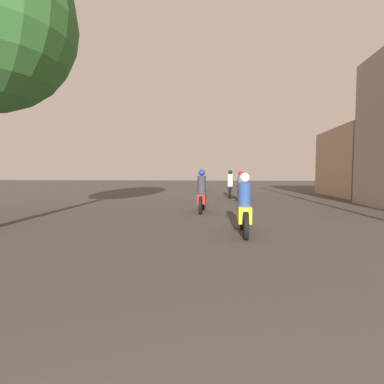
{
  "coord_description": "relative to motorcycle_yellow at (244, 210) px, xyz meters",
  "views": [
    {
      "loc": [
        -0.5,
        0.38,
        1.48
      ],
      "look_at": [
        -2.37,
        18.28,
        0.34
      ],
      "focal_mm": 28.0,
      "sensor_mm": 36.0,
      "label": 1
    }
  ],
  "objects": [
    {
      "name": "motorcycle_yellow",
      "position": [
        0.0,
        0.0,
        0.0
      ],
      "size": [
        0.6,
        1.88,
        1.49
      ],
      "rotation": [
        0.0,
        0.0,
        -0.02
      ],
      "color": "black",
      "rests_on": "ground_plane"
    },
    {
      "name": "motorcycle_red",
      "position": [
        -1.31,
        4.03,
        0.05
      ],
      "size": [
        0.6,
        1.92,
        1.62
      ],
      "rotation": [
        0.0,
        0.0,
        0.01
      ],
      "color": "black",
      "rests_on": "ground_plane"
    },
    {
      "name": "motorcycle_orange",
      "position": [
        0.38,
        8.21,
        0.04
      ],
      "size": [
        0.6,
        2.13,
        1.6
      ],
      "rotation": [
        0.0,
        0.0,
        -0.14
      ],
      "color": "black",
      "rests_on": "ground_plane"
    },
    {
      "name": "building_right_far",
      "position": [
        9.32,
        12.99,
        1.56
      ],
      "size": [
        5.82,
        6.43,
        4.31
      ],
      "color": "tan",
      "rests_on": "ground_plane"
    },
    {
      "name": "motorcycle_black",
      "position": [
        -0.09,
        10.69,
        0.06
      ],
      "size": [
        0.6,
        2.04,
        1.65
      ],
      "rotation": [
        0.0,
        0.0,
        -0.16
      ],
      "color": "black",
      "rests_on": "ground_plane"
    }
  ]
}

